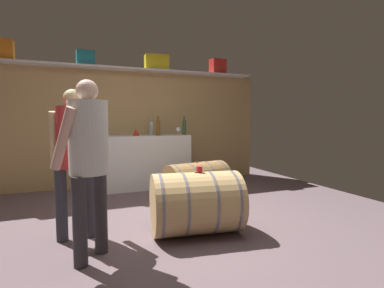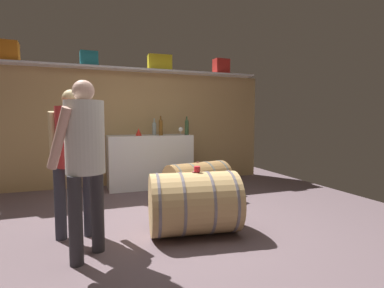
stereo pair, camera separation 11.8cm
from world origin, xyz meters
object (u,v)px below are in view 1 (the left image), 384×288
Objects in this scene: wine_glass at (178,130)px; red_funnel at (136,132)px; toolcase_teal at (85,59)px; toolcase_yellow at (157,63)px; wine_bottle_green at (184,127)px; toolcase_red at (218,67)px; wine_bottle_clear at (152,128)px; wine_bottle_amber at (158,127)px; work_cabinet at (147,161)px; wine_barrel_far at (197,182)px; visitor_tasting at (74,148)px; winemaker_pouring at (88,151)px; wine_barrel_near at (196,203)px; tasting_cup at (199,169)px.

red_funnel is (-0.74, 0.08, -0.04)m from wine_glass.
toolcase_teal is 1.24m from toolcase_yellow.
wine_bottle_green is (1.63, -0.40, -1.16)m from toolcase_teal.
toolcase_teal is at bearing 177.15° from toolcase_red.
wine_bottle_green is at bearing -22.59° from wine_bottle_clear.
toolcase_yellow reaches higher than red_funnel.
wine_glass is (0.35, -0.05, -0.05)m from wine_bottle_amber.
wine_bottle_clear is at bearing 157.41° from wine_bottle_green.
wine_bottle_green is at bearing -14.61° from work_cabinet.
wine_bottle_green reaches higher than wine_barrel_far.
visitor_tasting reaches higher than wine_glass.
toolcase_red is 4.03m from winemaker_pouring.
wine_bottle_clear is at bearing 93.83° from wine_barrel_far.
wine_bottle_clear reaches higher than wine_barrel_far.
toolcase_red is (2.50, 0.00, 0.02)m from toolcase_teal.
toolcase_teal is 1.68m from wine_bottle_amber.
wine_glass is 1.16× the size of red_funnel.
toolcase_teal is 0.19× the size of winemaker_pouring.
wine_bottle_clear is 2.86m from winemaker_pouring.
work_cabinet is 1.46× the size of wine_barrel_near.
toolcase_red reaches higher than wine_bottle_green.
winemaker_pouring is 1.02× the size of visitor_tasting.
wine_bottle_amber is 0.36m from wine_glass.
visitor_tasting reaches higher than wine_barrel_far.
toolcase_red reaches higher than wine_barrel_far.
wine_barrel_far is (0.68, -1.07, -0.70)m from red_funnel.
winemaker_pouring is (-1.74, -2.37, -0.14)m from wine_bottle_green.
visitor_tasting is (-0.99, -1.89, -0.07)m from red_funnel.
wine_bottle_amber is 0.48m from wine_bottle_green.
toolcase_teal is at bearing 118.58° from wine_barrel_near.
toolcase_red is 4.54× the size of tasting_cup.
toolcase_red is 0.20× the size of work_cabinet.
toolcase_red is 1.87m from wine_bottle_clear.
toolcase_red reaches higher than wine_glass.
wine_bottle_green is 2.40m from wine_barrel_near.
red_funnel reaches higher than tasting_cup.
wine_bottle_amber is 0.34× the size of wine_barrel_near.
toolcase_teal reaches higher than wine_barrel_near.
toolcase_yellow is 1.82m from work_cabinet.
red_funnel is 2.32m from wine_barrel_near.
toolcase_red reaches higher than wine_bottle_amber.
work_cabinet is at bearing 57.55° from visitor_tasting.
wine_barrel_far is (-0.19, -1.04, -0.79)m from wine_bottle_green.
toolcase_yellow is 0.28× the size of visitor_tasting.
wine_bottle_amber is at bearing 51.76° from visitor_tasting.
wine_bottle_amber is (-0.09, -0.39, -1.17)m from toolcase_yellow.
toolcase_red is at bearing 16.26° from wine_bottle_amber.
toolcase_teal reaches higher than red_funnel.
wine_bottle_green reaches higher than wine_glass.
work_cabinet is 22.50× the size of tasting_cup.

